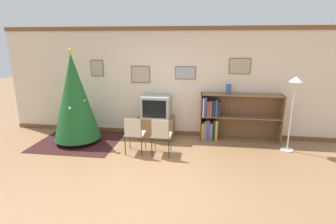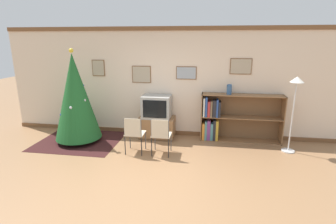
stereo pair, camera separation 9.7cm
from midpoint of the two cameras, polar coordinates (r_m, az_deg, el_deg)
ground_plane at (r=4.74m, az=-4.75°, el=-14.80°), size 24.00×24.00×0.00m
wall_back at (r=6.61m, az=0.04°, el=6.44°), size 8.35×0.11×2.70m
area_rug at (r=6.77m, az=-18.26°, el=-6.00°), size 1.93×1.61×0.01m
christmas_tree at (r=6.46m, az=-19.08°, el=3.12°), size 1.07×1.07×2.20m
tv_console at (r=6.58m, az=-2.00°, el=-3.35°), size 0.87×0.53×0.53m
television at (r=6.43m, az=-2.05°, el=1.18°), size 0.69×0.52×0.55m
folding_chair_left at (r=5.63m, az=-6.91°, el=-4.54°), size 0.40×0.40×0.82m
folding_chair_right at (r=5.51m, az=-1.08°, el=-4.89°), size 0.40×0.40×0.82m
bookshelf at (r=6.50m, az=12.95°, el=-1.40°), size 1.90×0.36×1.15m
vase at (r=6.33m, az=13.62°, el=4.83°), size 0.12×0.12×0.24m
standing_lamp at (r=6.12m, az=26.37°, el=3.35°), size 0.28×0.28×1.66m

